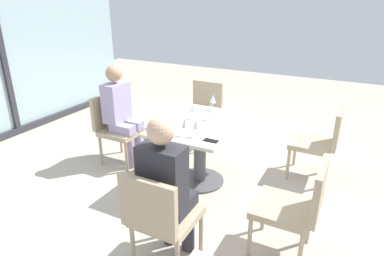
{
  "coord_description": "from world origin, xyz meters",
  "views": [
    {
      "loc": [
        -3.07,
        -1.48,
        2.03
      ],
      "look_at": [
        0.0,
        0.1,
        0.65
      ],
      "focal_mm": 31.27,
      "sensor_mm": 36.0,
      "label": 1
    }
  ],
  "objects_px": {
    "dining_table_main": "(200,140)",
    "chair_far_right": "(203,109)",
    "wine_glass_0": "(213,99)",
    "coffee_cup": "(160,128)",
    "wine_glass_4": "(210,109)",
    "chair_front_left": "(296,204)",
    "wine_glass_1": "(185,123)",
    "chair_side_end": "(160,215)",
    "chair_near_window": "(115,125)",
    "person_side_end": "(167,184)",
    "wine_glass_2": "(196,124)",
    "handbag_1": "(148,161)",
    "cell_phone_on_table": "(211,141)",
    "chair_front_right": "(321,139)",
    "person_near_window": "(121,111)",
    "wine_glass_3": "(193,108)"
  },
  "relations": [
    {
      "from": "dining_table_main",
      "to": "chair_far_right",
      "type": "height_order",
      "value": "chair_far_right"
    },
    {
      "from": "wine_glass_0",
      "to": "coffee_cup",
      "type": "relative_size",
      "value": 2.06
    },
    {
      "from": "wine_glass_0",
      "to": "wine_glass_4",
      "type": "height_order",
      "value": "same"
    },
    {
      "from": "chair_front_left",
      "to": "wine_glass_1",
      "type": "bearing_deg",
      "value": 74.79
    },
    {
      "from": "chair_side_end",
      "to": "coffee_cup",
      "type": "xyz_separation_m",
      "value": [
        0.91,
        0.57,
        0.28
      ]
    },
    {
      "from": "wine_glass_0",
      "to": "wine_glass_4",
      "type": "xyz_separation_m",
      "value": [
        -0.34,
        -0.12,
        0.0
      ]
    },
    {
      "from": "chair_side_end",
      "to": "chair_near_window",
      "type": "relative_size",
      "value": 1.0
    },
    {
      "from": "dining_table_main",
      "to": "chair_side_end",
      "type": "bearing_deg",
      "value": -166.71
    },
    {
      "from": "chair_front_left",
      "to": "person_side_end",
      "type": "bearing_deg",
      "value": 119.86
    },
    {
      "from": "person_side_end",
      "to": "wine_glass_2",
      "type": "xyz_separation_m",
      "value": [
        0.85,
        0.18,
        0.16
      ]
    },
    {
      "from": "chair_near_window",
      "to": "chair_front_left",
      "type": "bearing_deg",
      "value": -106.55
    },
    {
      "from": "coffee_cup",
      "to": "person_side_end",
      "type": "bearing_deg",
      "value": -144.56
    },
    {
      "from": "chair_side_end",
      "to": "wine_glass_0",
      "type": "bearing_deg",
      "value": 11.74
    },
    {
      "from": "chair_near_window",
      "to": "wine_glass_2",
      "type": "relative_size",
      "value": 4.7
    },
    {
      "from": "chair_near_window",
      "to": "handbag_1",
      "type": "height_order",
      "value": "chair_near_window"
    },
    {
      "from": "cell_phone_on_table",
      "to": "handbag_1",
      "type": "relative_size",
      "value": 0.48
    },
    {
      "from": "chair_front_right",
      "to": "wine_glass_4",
      "type": "bearing_deg",
      "value": 116.79
    },
    {
      "from": "chair_near_window",
      "to": "handbag_1",
      "type": "xyz_separation_m",
      "value": [
        -0.09,
        -0.53,
        -0.36
      ]
    },
    {
      "from": "chair_side_end",
      "to": "wine_glass_0",
      "type": "relative_size",
      "value": 4.7
    },
    {
      "from": "chair_far_right",
      "to": "person_side_end",
      "type": "xyz_separation_m",
      "value": [
        -2.28,
        -0.78,
        0.2
      ]
    },
    {
      "from": "person_side_end",
      "to": "chair_front_right",
      "type": "bearing_deg",
      "value": -24.59
    },
    {
      "from": "chair_side_end",
      "to": "wine_glass_1",
      "type": "relative_size",
      "value": 4.7
    },
    {
      "from": "chair_front_right",
      "to": "handbag_1",
      "type": "xyz_separation_m",
      "value": [
        -0.8,
        1.86,
        -0.36
      ]
    },
    {
      "from": "chair_near_window",
      "to": "handbag_1",
      "type": "relative_size",
      "value": 2.9
    },
    {
      "from": "chair_near_window",
      "to": "person_near_window",
      "type": "xyz_separation_m",
      "value": [
        -0.0,
        -0.11,
        0.2
      ]
    },
    {
      "from": "wine_glass_2",
      "to": "wine_glass_1",
      "type": "bearing_deg",
      "value": 101.64
    },
    {
      "from": "wine_glass_3",
      "to": "chair_front_right",
      "type": "bearing_deg",
      "value": -63.96
    },
    {
      "from": "chair_far_right",
      "to": "wine_glass_4",
      "type": "bearing_deg",
      "value": -150.61
    },
    {
      "from": "person_side_end",
      "to": "wine_glass_3",
      "type": "bearing_deg",
      "value": 18.58
    },
    {
      "from": "person_near_window",
      "to": "handbag_1",
      "type": "height_order",
      "value": "person_near_window"
    },
    {
      "from": "chair_near_window",
      "to": "coffee_cup",
      "type": "relative_size",
      "value": 9.67
    },
    {
      "from": "chair_front_right",
      "to": "chair_far_right",
      "type": "bearing_deg",
      "value": 77.88
    },
    {
      "from": "chair_side_end",
      "to": "coffee_cup",
      "type": "bearing_deg",
      "value": 32.04
    },
    {
      "from": "dining_table_main",
      "to": "person_side_end",
      "type": "bearing_deg",
      "value": -165.57
    },
    {
      "from": "chair_far_right",
      "to": "coffee_cup",
      "type": "bearing_deg",
      "value": -171.76
    },
    {
      "from": "cell_phone_on_table",
      "to": "chair_front_right",
      "type": "bearing_deg",
      "value": -38.49
    },
    {
      "from": "wine_glass_4",
      "to": "cell_phone_on_table",
      "type": "height_order",
      "value": "wine_glass_4"
    },
    {
      "from": "coffee_cup",
      "to": "cell_phone_on_table",
      "type": "relative_size",
      "value": 0.62
    },
    {
      "from": "chair_near_window",
      "to": "handbag_1",
      "type": "distance_m",
      "value": 0.65
    },
    {
      "from": "chair_front_left",
      "to": "person_side_end",
      "type": "height_order",
      "value": "person_side_end"
    },
    {
      "from": "chair_side_end",
      "to": "wine_glass_3",
      "type": "xyz_separation_m",
      "value": [
        1.39,
        0.43,
        0.37
      ]
    },
    {
      "from": "person_near_window",
      "to": "wine_glass_4",
      "type": "height_order",
      "value": "person_near_window"
    },
    {
      "from": "chair_side_end",
      "to": "chair_far_right",
      "type": "bearing_deg",
      "value": 18.11
    },
    {
      "from": "person_side_end",
      "to": "person_near_window",
      "type": "relative_size",
      "value": 1.0
    },
    {
      "from": "chair_far_right",
      "to": "wine_glass_1",
      "type": "height_order",
      "value": "wine_glass_1"
    },
    {
      "from": "chair_side_end",
      "to": "wine_glass_0",
      "type": "height_order",
      "value": "wine_glass_0"
    },
    {
      "from": "dining_table_main",
      "to": "chair_front_left",
      "type": "relative_size",
      "value": 1.3
    },
    {
      "from": "person_side_end",
      "to": "person_near_window",
      "type": "bearing_deg",
      "value": 48.98
    },
    {
      "from": "chair_near_window",
      "to": "chair_side_end",
      "type": "bearing_deg",
      "value": -131.32
    },
    {
      "from": "wine_glass_0",
      "to": "wine_glass_2",
      "type": "bearing_deg",
      "value": -166.89
    }
  ]
}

